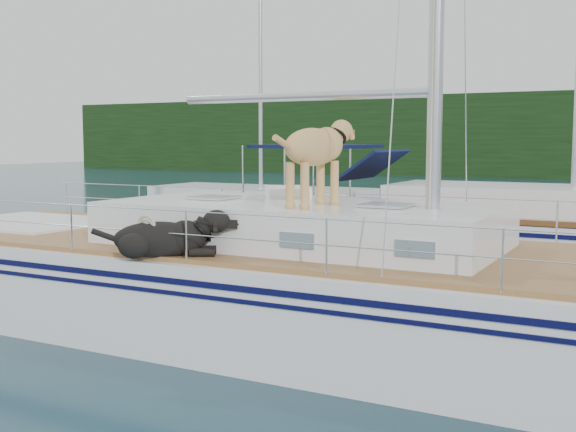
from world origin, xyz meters
The scene contains 4 objects.
ground centered at (0.00, 0.00, 0.00)m, with size 120.00×120.00×0.00m, color black.
main_sailboat centered at (0.10, -0.01, 0.69)m, with size 12.00×4.14×14.01m.
neighbor_sailboat centered at (1.18, 6.55, 0.63)m, with size 11.00×3.50×13.30m.
bg_boat_west centered at (-8.00, 14.00, 0.45)m, with size 8.00×3.00×11.65m.
Camera 1 is at (5.16, -8.51, 2.64)m, focal length 45.00 mm.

